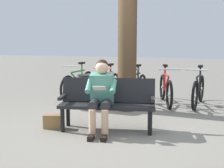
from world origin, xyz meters
TOP-DOWN VIEW (x-y plane):
  - ground_plane at (0.00, 0.00)m, footprint 40.00×40.00m
  - bench at (0.20, -0.09)m, footprint 1.66×0.75m
  - person_reading at (0.25, 0.08)m, footprint 0.54×0.81m
  - handbag at (1.12, 0.15)m, footprint 0.32×0.21m
  - tree_trunk at (0.20, -1.49)m, footprint 0.40×0.40m
  - litter_bin at (1.07, -1.29)m, footprint 0.38×0.38m
  - bicycle_silver at (-1.29, -2.32)m, footprint 0.48×1.67m
  - bicycle_green at (-0.55, -2.27)m, footprint 0.59×1.64m
  - bicycle_red at (0.14, -2.10)m, footprint 0.48×1.67m
  - bicycle_purple at (0.84, -2.14)m, footprint 0.48×1.68m
  - bicycle_black at (1.72, -2.38)m, footprint 0.48×1.67m

SIDE VIEW (x-z plane):
  - ground_plane at x=0.00m, z-range 0.00..0.00m
  - handbag at x=1.12m, z-range 0.00..0.24m
  - bicycle_silver at x=-1.29m, z-range -0.11..0.83m
  - bicycle_green at x=-0.55m, z-range -0.11..0.83m
  - bicycle_red at x=0.14m, z-range -0.11..0.83m
  - bicycle_purple at x=0.84m, z-range -0.11..0.83m
  - bicycle_black at x=1.72m, z-range -0.11..0.83m
  - litter_bin at x=1.07m, z-range 0.00..0.77m
  - bench at x=0.20m, z-range 0.07..0.94m
  - person_reading at x=0.25m, z-range 0.06..1.27m
  - tree_trunk at x=0.20m, z-range 0.00..4.08m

